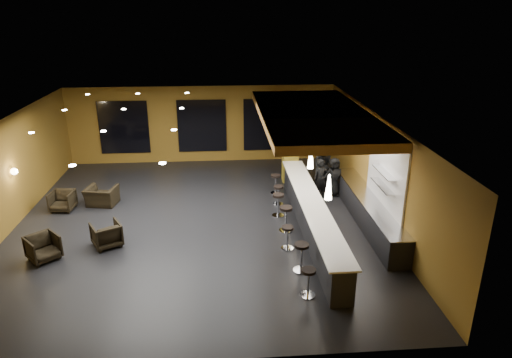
{
  "coord_description": "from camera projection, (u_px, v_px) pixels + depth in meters",
  "views": [
    {
      "loc": [
        0.85,
        -13.98,
        6.83
      ],
      "look_at": [
        2.0,
        0.5,
        1.3
      ],
      "focal_mm": 32.0,
      "sensor_mm": 36.0,
      "label": 1
    }
  ],
  "objects": [
    {
      "name": "bar_stool_2",
      "position": [
        287.0,
        235.0,
        13.52
      ],
      "size": [
        0.37,
        0.37,
        0.73
      ],
      "rotation": [
        0.0,
        0.0,
        -0.18
      ],
      "color": "silver",
      "rests_on": "floor"
    },
    {
      "name": "wall_right",
      "position": [
        378.0,
        168.0,
        15.21
      ],
      "size": [
        0.1,
        13.0,
        3.5
      ],
      "primitive_type": "cube",
      "color": "brown",
      "rests_on": "floor"
    },
    {
      "name": "bar_stool_1",
      "position": [
        301.0,
        254.0,
        12.36
      ],
      "size": [
        0.42,
        0.42,
        0.83
      ],
      "rotation": [
        0.0,
        0.0,
        -0.37
      ],
      "color": "silver",
      "rests_on": "floor"
    },
    {
      "name": "wall_back",
      "position": [
        202.0,
        124.0,
        20.87
      ],
      "size": [
        12.0,
        0.1,
        3.5
      ],
      "primitive_type": "cube",
      "color": "brown",
      "rests_on": "floor"
    },
    {
      "name": "window_right",
      "position": [
        267.0,
        125.0,
        21.0
      ],
      "size": [
        2.2,
        0.06,
        2.4
      ],
      "primitive_type": "cube",
      "color": "black",
      "rests_on": "wall_back"
    },
    {
      "name": "bar_stool_5",
      "position": [
        278.0,
        193.0,
        16.59
      ],
      "size": [
        0.36,
        0.36,
        0.72
      ],
      "rotation": [
        0.0,
        0.0,
        -0.35
      ],
      "color": "silver",
      "rests_on": "floor"
    },
    {
      "name": "bar_stool_4",
      "position": [
        278.0,
        202.0,
        15.65
      ],
      "size": [
        0.41,
        0.41,
        0.82
      ],
      "rotation": [
        0.0,
        0.0,
        0.39
      ],
      "color": "silver",
      "rests_on": "floor"
    },
    {
      "name": "bar_stool_0",
      "position": [
        308.0,
        279.0,
        11.3
      ],
      "size": [
        0.39,
        0.39,
        0.76
      ],
      "rotation": [
        0.0,
        0.0,
        -0.02
      ],
      "color": "silver",
      "rests_on": "floor"
    },
    {
      "name": "ceiling",
      "position": [
        193.0,
        119.0,
        14.12
      ],
      "size": [
        12.0,
        13.0,
        0.1
      ],
      "primitive_type": "cube",
      "color": "black"
    },
    {
      "name": "column",
      "position": [
        291.0,
        140.0,
        18.39
      ],
      "size": [
        0.6,
        0.6,
        3.5
      ],
      "primitive_type": "cube",
      "color": "olive",
      "rests_on": "floor"
    },
    {
      "name": "wall_shelf_upper",
      "position": [
        384.0,
        172.0,
        13.97
      ],
      "size": [
        0.3,
        1.5,
        0.03
      ],
      "primitive_type": "cube",
      "color": "silver",
      "rests_on": "wall_right"
    },
    {
      "name": "armchair_d",
      "position": [
        102.0,
        196.0,
        16.59
      ],
      "size": [
        1.21,
        1.11,
        0.69
      ],
      "primitive_type": "imported",
      "rotation": [
        0.0,
        0.0,
        2.95
      ],
      "color": "black",
      "rests_on": "floor"
    },
    {
      "name": "staff_a",
      "position": [
        321.0,
        180.0,
        16.94
      ],
      "size": [
        0.62,
        0.45,
        1.56
      ],
      "primitive_type": "imported",
      "rotation": [
        0.0,
        0.0,
        0.13
      ],
      "color": "black",
      "rests_on": "floor"
    },
    {
      "name": "armchair_b",
      "position": [
        106.0,
        234.0,
        13.75
      ],
      "size": [
        1.09,
        1.1,
        0.75
      ],
      "primitive_type": "imported",
      "rotation": [
        0.0,
        0.0,
        3.64
      ],
      "color": "black",
      "rests_on": "floor"
    },
    {
      "name": "wall_shelf_lower",
      "position": [
        383.0,
        186.0,
        14.13
      ],
      "size": [
        0.3,
        1.5,
        0.03
      ],
      "primitive_type": "cube",
      "color": "silver",
      "rests_on": "wall_right"
    },
    {
      "name": "bar_counter",
      "position": [
        311.0,
        218.0,
        14.55
      ],
      "size": [
        0.6,
        8.0,
        1.0
      ],
      "primitive_type": "cube",
      "color": "black",
      "rests_on": "floor"
    },
    {
      "name": "armchair_c",
      "position": [
        62.0,
        201.0,
        16.15
      ],
      "size": [
        0.84,
        0.86,
        0.72
      ],
      "primitive_type": "imported",
      "rotation": [
        0.0,
        0.0,
        -0.1
      ],
      "color": "black",
      "rests_on": "floor"
    },
    {
      "name": "bar_stool_6",
      "position": [
        276.0,
        182.0,
        17.55
      ],
      "size": [
        0.39,
        0.39,
        0.77
      ],
      "rotation": [
        0.0,
        0.0,
        -0.13
      ],
      "color": "silver",
      "rests_on": "floor"
    },
    {
      "name": "window_left",
      "position": [
        124.0,
        127.0,
        20.52
      ],
      "size": [
        2.2,
        0.06,
        2.4
      ],
      "primitive_type": "cube",
      "color": "black",
      "rests_on": "wall_back"
    },
    {
      "name": "pendant_0",
      "position": [
        329.0,
        187.0,
        12.03
      ],
      "size": [
        0.2,
        0.2,
        0.7
      ],
      "primitive_type": "cone",
      "color": "white",
      "rests_on": "wood_soffit"
    },
    {
      "name": "window_center",
      "position": [
        202.0,
        126.0,
        20.78
      ],
      "size": [
        2.2,
        0.06,
        2.4
      ],
      "primitive_type": "cube",
      "color": "black",
      "rests_on": "wall_back"
    },
    {
      "name": "bar_top",
      "position": [
        312.0,
        203.0,
        14.36
      ],
      "size": [
        0.78,
        8.1,
        0.05
      ],
      "primitive_type": "cube",
      "color": "white",
      "rests_on": "bar_counter"
    },
    {
      "name": "armchair_a",
      "position": [
        43.0,
        248.0,
        13.0
      ],
      "size": [
        1.14,
        1.14,
        0.74
      ],
      "primitive_type": "imported",
      "rotation": [
        0.0,
        0.0,
        0.74
      ],
      "color": "black",
      "rests_on": "floor"
    },
    {
      "name": "prep_counter",
      "position": [
        367.0,
        211.0,
        15.19
      ],
      "size": [
        0.7,
        6.0,
        0.86
      ],
      "primitive_type": "cube",
      "color": "black",
      "rests_on": "floor"
    },
    {
      "name": "wall_sconce",
      "position": [
        14.0,
        171.0,
        14.78
      ],
      "size": [
        0.22,
        0.22,
        0.22
      ],
      "primitive_type": "sphere",
      "color": "#FFE5B2",
      "rests_on": "wall_left"
    },
    {
      "name": "pendant_1",
      "position": [
        311.0,
        158.0,
        14.35
      ],
      "size": [
        0.2,
        0.2,
        0.7
      ],
      "primitive_type": "cone",
      "color": "white",
      "rests_on": "wood_soffit"
    },
    {
      "name": "prep_top",
      "position": [
        369.0,
        198.0,
        15.02
      ],
      "size": [
        0.72,
        6.0,
        0.03
      ],
      "primitive_type": "cube",
      "color": "silver",
      "rests_on": "prep_counter"
    },
    {
      "name": "wood_soffit",
      "position": [
        314.0,
        115.0,
        15.42
      ],
      "size": [
        3.6,
        8.0,
        0.28
      ],
      "primitive_type": "cube",
      "color": "#BC7E37",
      "rests_on": "ceiling"
    },
    {
      "name": "staff_b",
      "position": [
        324.0,
        166.0,
        17.86
      ],
      "size": [
        1.12,
        1.01,
        1.88
      ],
      "primitive_type": "imported",
      "rotation": [
        0.0,
        0.0,
        -0.4
      ],
      "color": "black",
      "rests_on": "floor"
    },
    {
      "name": "pendant_2",
      "position": [
        298.0,
        136.0,
        16.68
      ],
      "size": [
        0.2,
        0.2,
        0.7
      ],
      "primitive_type": "cone",
      "color": "white",
      "rests_on": "wood_soffit"
    },
    {
      "name": "floor",
      "position": [
        198.0,
        223.0,
        15.4
      ],
      "size": [
        12.0,
        13.0,
        0.1
      ],
      "primitive_type": "cube",
      "color": "black",
      "rests_on": "ground"
    },
    {
      "name": "wall_front",
      "position": [
        181.0,
        291.0,
        8.66
      ],
      "size": [
        12.0,
        0.1,
        3.5
      ],
      "primitive_type": "cube",
      "color": "brown",
      "rests_on": "floor"
    },
    {
      "name": "bar_stool_3",
      "position": [
        286.0,
        216.0,
        14.57
      ],
      "size": [
        0.43,
        0.43,
        0.85
      ],
      "rotation": [
        0.0,
        0.0,
        -0.12
      ],
      "color": "silver",
      "rests_on": "floor"
    },
    {
      "name": "tile_backsplash",
      "position": [
        386.0,
        171.0,
        14.18
      ],
      "size": [
        0.06,
        3.2,
        2.4
      ],
      "primitive_type": "cube",
      "color": "white",
      "rests_on": "wall_right"
    },
    {
      "name": "wall_left",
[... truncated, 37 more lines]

